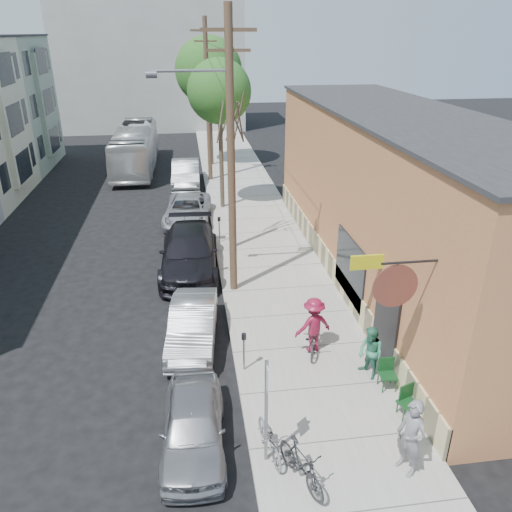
{
  "coord_description": "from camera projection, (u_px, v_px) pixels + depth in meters",
  "views": [
    {
      "loc": [
        0.92,
        -12.92,
        9.32
      ],
      "look_at": [
        3.32,
        4.19,
        1.5
      ],
      "focal_mm": 35.0,
      "sensor_mm": 36.0,
      "label": 1
    }
  ],
  "objects": [
    {
      "name": "ground",
      "position": [
        169.0,
        362.0,
        15.38
      ],
      "size": [
        120.0,
        120.0,
        0.0
      ],
      "primitive_type": "plane",
      "color": "black"
    },
    {
      "name": "sidewalk",
      "position": [
        256.0,
        226.0,
        25.81
      ],
      "size": [
        4.5,
        58.0,
        0.15
      ],
      "primitive_type": "cube",
      "color": "#A5A199",
      "rests_on": "ground"
    },
    {
      "name": "cafe_building",
      "position": [
        395.0,
        198.0,
        19.66
      ],
      "size": [
        6.6,
        20.2,
        6.61
      ],
      "color": "#B77044",
      "rests_on": "ground"
    },
    {
      "name": "end_cap_building",
      "position": [
        152.0,
        67.0,
        50.55
      ],
      "size": [
        18.0,
        8.0,
        12.0
      ],
      "primitive_type": "cube",
      "color": "#9E9F9A",
      "rests_on": "ground"
    },
    {
      "name": "sign_post",
      "position": [
        266.0,
        402.0,
        11.01
      ],
      "size": [
        0.07,
        0.45,
        2.8
      ],
      "color": "slate",
      "rests_on": "sidewalk"
    },
    {
      "name": "parking_meter_near",
      "position": [
        244.0,
        346.0,
        14.46
      ],
      "size": [
        0.14,
        0.14,
        1.24
      ],
      "color": "slate",
      "rests_on": "sidewalk"
    },
    {
      "name": "parking_meter_far",
      "position": [
        219.0,
        225.0,
        23.4
      ],
      "size": [
        0.14,
        0.14,
        1.24
      ],
      "color": "slate",
      "rests_on": "sidewalk"
    },
    {
      "name": "utility_pole_near",
      "position": [
        229.0,
        154.0,
        17.29
      ],
      "size": [
        3.57,
        0.28,
        10.0
      ],
      "color": "#503A28",
      "rests_on": "sidewalk"
    },
    {
      "name": "utility_pole_far",
      "position": [
        208.0,
        99.0,
        31.71
      ],
      "size": [
        1.8,
        0.28,
        10.0
      ],
      "color": "#503A28",
      "rests_on": "sidewalk"
    },
    {
      "name": "tree_bare",
      "position": [
        231.0,
        193.0,
        22.16
      ],
      "size": [
        0.24,
        0.24,
        5.16
      ],
      "color": "#44392C",
      "rests_on": "sidewalk"
    },
    {
      "name": "tree_leafy_mid",
      "position": [
        219.0,
        92.0,
        25.95
      ],
      "size": [
        3.36,
        3.36,
        7.98
      ],
      "color": "#44392C",
      "rests_on": "sidewalk"
    },
    {
      "name": "tree_leafy_far",
      "position": [
        209.0,
        71.0,
        34.91
      ],
      "size": [
        4.71,
        4.71,
        8.98
      ],
      "color": "#44392C",
      "rests_on": "sidewalk"
    },
    {
      "name": "patio_chair_a",
      "position": [
        408.0,
        403.0,
        12.8
      ],
      "size": [
        0.64,
        0.64,
        0.88
      ],
      "primitive_type": null,
      "rotation": [
        0.0,
        0.0,
        0.36
      ],
      "color": "#103A19",
      "rests_on": "sidewalk"
    },
    {
      "name": "patio_chair_b",
      "position": [
        388.0,
        375.0,
        13.85
      ],
      "size": [
        0.53,
        0.53,
        0.88
      ],
      "primitive_type": null,
      "rotation": [
        0.0,
        0.0,
        -0.06
      ],
      "color": "#103A19",
      "rests_on": "sidewalk"
    },
    {
      "name": "patron_grey",
      "position": [
        411.0,
        438.0,
        11.01
      ],
      "size": [
        0.71,
        0.83,
        1.94
      ],
      "primitive_type": "imported",
      "rotation": [
        0.0,
        0.0,
        -1.15
      ],
      "color": "slate",
      "rests_on": "sidewalk"
    },
    {
      "name": "patron_green",
      "position": [
        370.0,
        353.0,
        14.2
      ],
      "size": [
        0.85,
        0.95,
        1.6
      ],
      "primitive_type": "imported",
      "rotation": [
        0.0,
        0.0,
        -1.2
      ],
      "color": "#338161",
      "rests_on": "sidewalk"
    },
    {
      "name": "cyclist",
      "position": [
        313.0,
        325.0,
        15.32
      ],
      "size": [
        1.31,
        0.93,
        1.83
      ],
      "primitive_type": "imported",
      "rotation": [
        0.0,
        0.0,
        3.38
      ],
      "color": "maroon",
      "rests_on": "sidewalk"
    },
    {
      "name": "cyclist_bike",
      "position": [
        313.0,
        338.0,
        15.52
      ],
      "size": [
        0.99,
        1.79,
        0.89
      ],
      "primitive_type": "imported",
      "rotation": [
        0.0,
        0.0,
        -0.25
      ],
      "color": "black",
      "rests_on": "sidewalk"
    },
    {
      "name": "parked_bike_a",
      "position": [
        301.0,
        464.0,
        10.9
      ],
      "size": [
        1.08,
        1.79,
        1.04
      ],
      "primitive_type": "imported",
      "rotation": [
        0.0,
        0.0,
        0.37
      ],
      "color": "black",
      "rests_on": "sidewalk"
    },
    {
      "name": "parked_bike_b",
      "position": [
        270.0,
        438.0,
        11.72
      ],
      "size": [
        0.82,
        1.68,
        0.85
      ],
      "primitive_type": "imported",
      "rotation": [
        0.0,
        0.0,
        0.16
      ],
      "color": "slate",
      "rests_on": "sidewalk"
    },
    {
      "name": "car_0",
      "position": [
        193.0,
        425.0,
        12.01
      ],
      "size": [
        1.68,
        3.84,
        1.29
      ],
      "primitive_type": "imported",
      "rotation": [
        0.0,
        0.0,
        -0.04
      ],
      "color": "gray",
      "rests_on": "ground"
    },
    {
      "name": "car_1",
      "position": [
        193.0,
        325.0,
        16.08
      ],
      "size": [
        1.84,
        4.21,
        1.35
      ],
      "primitive_type": "imported",
      "rotation": [
        0.0,
        0.0,
        -0.1
      ],
      "color": "#A5A8AD",
      "rests_on": "ground"
    },
    {
      "name": "car_2",
      "position": [
        189.0,
        252.0,
        20.91
      ],
      "size": [
        2.61,
        5.88,
        1.68
      ],
      "primitive_type": "imported",
      "rotation": [
        0.0,
        0.0,
        -0.05
      ],
      "color": "black",
      "rests_on": "ground"
    },
    {
      "name": "car_3",
      "position": [
        188.0,
        210.0,
        26.27
      ],
      "size": [
        2.78,
        5.16,
        1.38
      ],
      "primitive_type": "imported",
      "rotation": [
        0.0,
        0.0,
        -0.1
      ],
      "color": "#B5B7BD",
      "rests_on": "ground"
    },
    {
      "name": "car_4",
      "position": [
        186.0,
        174.0,
        32.49
      ],
      "size": [
        1.84,
        5.04,
        1.65
      ],
      "primitive_type": "imported",
      "rotation": [
        0.0,
        0.0,
        -0.02
      ],
      "color": "gray",
      "rests_on": "ground"
    },
    {
      "name": "bus",
      "position": [
        135.0,
        148.0,
        36.19
      ],
      "size": [
        2.7,
        11.09,
        3.08
      ],
      "primitive_type": "imported",
      "rotation": [
        0.0,
        0.0,
        -0.01
      ],
      "color": "silver",
      "rests_on": "ground"
    }
  ]
}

